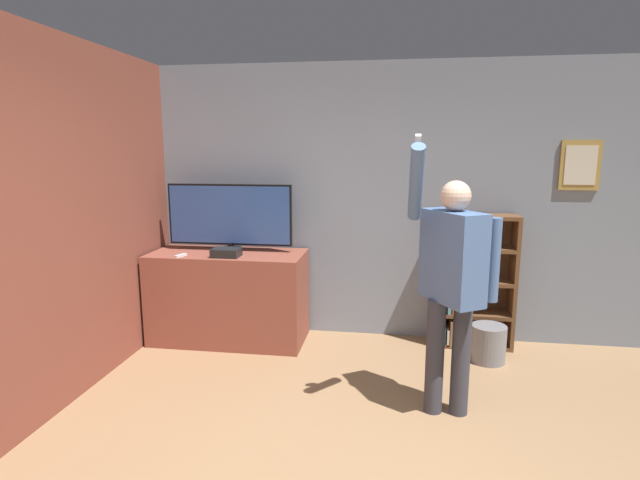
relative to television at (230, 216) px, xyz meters
name	(u,v)px	position (x,y,z in m)	size (l,w,h in m)	color
wall_back	(377,203)	(1.42, 0.29, 0.12)	(6.37, 0.09, 2.70)	gray
wall_side_brick	(88,217)	(-0.80, -1.06, 0.12)	(0.06, 4.25, 2.70)	brown
tv_ledge	(229,297)	(0.00, -0.10, -0.79)	(1.49, 0.66, 0.89)	brown
television	(230,216)	(0.00, 0.00, 0.00)	(1.24, 0.22, 0.66)	black
game_console	(226,253)	(0.05, -0.28, -0.30)	(0.26, 0.19, 0.08)	black
remote_loose	(181,256)	(-0.37, -0.34, -0.33)	(0.08, 0.14, 0.02)	white
bookshelf	(469,283)	(2.32, 0.11, -0.61)	(0.71, 0.28, 1.28)	brown
person	(452,275)	(2.00, -1.23, -0.21)	(0.63, 0.58, 1.97)	#383842
waste_bin	(488,343)	(2.46, -0.26, -1.06)	(0.31, 0.31, 0.33)	gray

